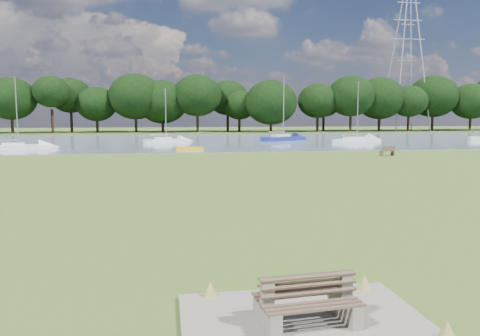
{
  "coord_description": "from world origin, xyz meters",
  "views": [
    {
      "loc": [
        -2.29,
        -21.27,
        3.6
      ],
      "look_at": [
        0.76,
        -2.0,
        1.35
      ],
      "focal_mm": 35.0,
      "sensor_mm": 36.0,
      "label": 1
    }
  ],
  "objects": [
    {
      "name": "ground",
      "position": [
        0.0,
        0.0,
        0.0
      ],
      "size": [
        220.0,
        220.0,
        0.0
      ],
      "primitive_type": "plane",
      "color": "olive"
    },
    {
      "name": "river",
      "position": [
        0.0,
        42.0,
        0.0
      ],
      "size": [
        220.0,
        40.0,
        0.1
      ],
      "primitive_type": "cube",
      "color": "gray",
      "rests_on": "ground"
    },
    {
      "name": "far_bank",
      "position": [
        0.0,
        72.0,
        0.0
      ],
      "size": [
        220.0,
        20.0,
        0.4
      ],
      "primitive_type": "cube",
      "color": "#4C6626",
      "rests_on": "ground"
    },
    {
      "name": "concrete_pad",
      "position": [
        0.0,
        -14.0,
        0.05
      ],
      "size": [
        4.2,
        3.2,
        0.1
      ],
      "primitive_type": "cube",
      "color": "gray",
      "rests_on": "ground"
    },
    {
      "name": "bench_pair",
      "position": [
        0.0,
        -14.0,
        0.47
      ],
      "size": [
        1.76,
        1.13,
        0.9
      ],
      "rotation": [
        0.0,
        0.0,
        0.09
      ],
      "color": "gray",
      "rests_on": "concrete_pad"
    },
    {
      "name": "riverbank_bench",
      "position": [
        16.68,
        16.61,
        0.44
      ],
      "size": [
        1.47,
        0.76,
        0.87
      ],
      "rotation": [
        0.0,
        0.0,
        0.25
      ],
      "color": "brown",
      "rests_on": "ground"
    },
    {
      "name": "kayak",
      "position": [
        0.04,
        25.68,
        0.19
      ],
      "size": [
        2.79,
        0.94,
        0.27
      ],
      "primitive_type": "cube",
      "rotation": [
        0.0,
        0.0,
        0.11
      ],
      "color": "#FCA608",
      "rests_on": "river"
    },
    {
      "name": "pylon",
      "position": [
        46.85,
        70.0,
        19.59
      ],
      "size": [
        7.48,
        5.24,
        30.91
      ],
      "color": "#A6A8AE",
      "rests_on": "far_bank"
    },
    {
      "name": "tree_line",
      "position": [
        6.06,
        68.0,
        6.61
      ],
      "size": [
        153.18,
        9.21,
        11.14
      ],
      "color": "black",
      "rests_on": "far_bank"
    },
    {
      "name": "sailboat_0",
      "position": [
        -2.32,
        37.89,
        0.47
      ],
      "size": [
        5.66,
        3.56,
        6.71
      ],
      "rotation": [
        0.0,
        0.0,
        0.4
      ],
      "color": "white",
      "rests_on": "river"
    },
    {
      "name": "sailboat_1",
      "position": [
        13.31,
        40.12,
        0.57
      ],
      "size": [
        6.55,
        4.3,
        8.52
      ],
      "rotation": [
        0.0,
        0.0,
        0.43
      ],
      "color": "navy",
      "rests_on": "river"
    },
    {
      "name": "sailboat_5",
      "position": [
        21.62,
        35.02,
        0.45
      ],
      "size": [
        6.85,
        4.15,
        7.64
      ],
      "rotation": [
        0.0,
        0.0,
        0.37
      ],
      "color": "white",
      "rests_on": "river"
    },
    {
      "name": "sailboat_6",
      "position": [
        -17.25,
        29.27,
        0.44
      ],
      "size": [
        6.11,
        2.94,
        7.3
      ],
      "rotation": [
        0.0,
        0.0,
        0.23
      ],
      "color": "white",
      "rests_on": "river"
    }
  ]
}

